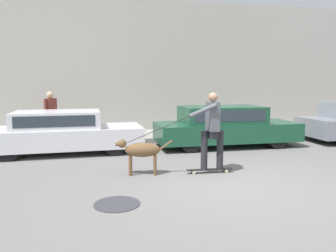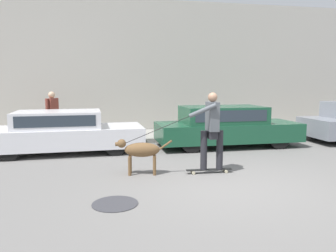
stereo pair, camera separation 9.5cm
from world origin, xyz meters
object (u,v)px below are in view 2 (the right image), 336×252
object	(u,v)px
parked_car_1	(226,127)
pedestrian_with_bag	(53,112)
skateboarder	(211,128)
parked_car_0	(64,132)
dog	(141,151)

from	to	relation	value
parked_car_1	pedestrian_with_bag	xyz separation A→B (m)	(-5.49, 1.96, 0.38)
skateboarder	parked_car_0	bearing A→B (deg)	-37.58
parked_car_0	dog	distance (m)	3.34
dog	skateboarder	size ratio (longest dim) A/B	0.51
skateboarder	parked_car_1	bearing A→B (deg)	-114.14
dog	skateboarder	distance (m)	1.63
parked_car_0	skateboarder	world-z (taller)	skateboarder
skateboarder	pedestrian_with_bag	world-z (taller)	skateboarder
skateboarder	dog	bearing A→B (deg)	-4.26
parked_car_1	skateboarder	bearing A→B (deg)	-117.29
pedestrian_with_bag	skateboarder	bearing A→B (deg)	-22.86
parked_car_1	parked_car_0	bearing A→B (deg)	179.55
parked_car_1	pedestrian_with_bag	world-z (taller)	pedestrian_with_bag
parked_car_1	pedestrian_with_bag	size ratio (longest dim) A/B	2.87
parked_car_1	skateboarder	world-z (taller)	skateboarder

